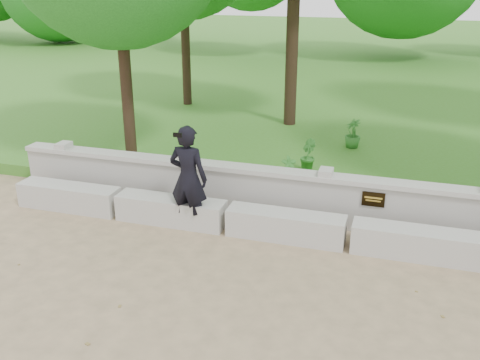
# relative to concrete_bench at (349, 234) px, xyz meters

# --- Properties ---
(ground) EXTENTS (80.00, 80.00, 0.00)m
(ground) POSITION_rel_concrete_bench_xyz_m (-0.00, -1.90, -0.22)
(ground) COLOR tan
(ground) RESTS_ON ground
(lawn) EXTENTS (40.00, 22.00, 0.25)m
(lawn) POSITION_rel_concrete_bench_xyz_m (-0.00, 12.10, -0.10)
(lawn) COLOR #3C711B
(lawn) RESTS_ON ground
(concrete_bench) EXTENTS (11.90, 0.45, 0.45)m
(concrete_bench) POSITION_rel_concrete_bench_xyz_m (0.00, 0.00, 0.00)
(concrete_bench) COLOR #ACA9A2
(concrete_bench) RESTS_ON ground
(parapet_wall) EXTENTS (12.50, 0.35, 0.90)m
(parapet_wall) POSITION_rel_concrete_bench_xyz_m (0.00, 0.70, 0.24)
(parapet_wall) COLOR #A19F98
(parapet_wall) RESTS_ON ground
(man_main) EXTENTS (0.68, 0.61, 1.78)m
(man_main) POSITION_rel_concrete_bench_xyz_m (-2.61, -0.10, 0.67)
(man_main) COLOR black
(man_main) RESTS_ON ground
(shrub_a) EXTENTS (0.37, 0.35, 0.58)m
(shrub_a) POSITION_rel_concrete_bench_xyz_m (-1.32, 1.65, 0.32)
(shrub_a) COLOR #2D6D25
(shrub_a) RESTS_ON lawn
(shrub_b) EXTENTS (0.39, 0.44, 0.67)m
(shrub_b) POSITION_rel_concrete_bench_xyz_m (-1.14, 2.55, 0.36)
(shrub_b) COLOR #2D6D25
(shrub_b) RESTS_ON lawn
(shrub_d) EXTENTS (0.49, 0.50, 0.66)m
(shrub_d) POSITION_rel_concrete_bench_xyz_m (-0.44, 4.45, 0.36)
(shrub_d) COLOR #2D6D25
(shrub_d) RESTS_ON lawn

